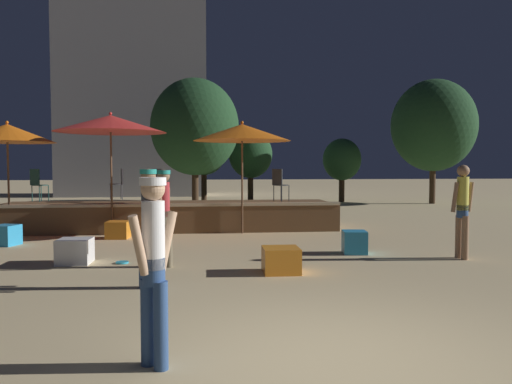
{
  "coord_description": "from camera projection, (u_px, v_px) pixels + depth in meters",
  "views": [
    {
      "loc": [
        -1.25,
        -4.37,
        1.79
      ],
      "look_at": [
        0.0,
        6.91,
        1.19
      ],
      "focal_mm": 35.0,
      "sensor_mm": 36.0,
      "label": 1
    }
  ],
  "objects": [
    {
      "name": "cube_seat_2",
      "position": [
        118.0,
        230.0,
        12.29
      ],
      "size": [
        0.57,
        0.57,
        0.42
      ],
      "rotation": [
        0.0,
        0.0,
        -0.09
      ],
      "color": "orange",
      "rests_on": "ground"
    },
    {
      "name": "person_0",
      "position": [
        462.0,
        207.0,
        9.54
      ],
      "size": [
        0.51,
        0.3,
        1.81
      ],
      "rotation": [
        0.0,
        0.0,
        4.9
      ],
      "color": "#997051",
      "rests_on": "ground"
    },
    {
      "name": "bistro_chair_3",
      "position": [
        119.0,
        181.0,
        14.7
      ],
      "size": [
        0.43,
        0.42,
        0.9
      ],
      "rotation": [
        0.0,
        0.0,
        4.99
      ],
      "color": "#47474C",
      "rests_on": "wooden_deck"
    },
    {
      "name": "cube_seat_4",
      "position": [
        6.0,
        235.0,
        11.2
      ],
      "size": [
        0.61,
        0.61,
        0.46
      ],
      "rotation": [
        0.0,
        0.0,
        -0.34
      ],
      "color": "#2D9EDB",
      "rests_on": "ground"
    },
    {
      "name": "patio_umbrella_2",
      "position": [
        7.0,
        133.0,
        12.66
      ],
      "size": [
        2.35,
        2.35,
        2.93
      ],
      "color": "brown",
      "rests_on": "ground"
    },
    {
      "name": "background_tree_0",
      "position": [
        434.0,
        126.0,
        23.4
      ],
      "size": [
        3.91,
        3.91,
        5.83
      ],
      "color": "#3D2B1C",
      "rests_on": "ground"
    },
    {
      "name": "bistro_chair_1",
      "position": [
        37.0,
        182.0,
        13.77
      ],
      "size": [
        0.47,
        0.47,
        0.9
      ],
      "rotation": [
        0.0,
        0.0,
        2.55
      ],
      "color": "#1E4C47",
      "rests_on": "wooden_deck"
    },
    {
      "name": "cube_seat_1",
      "position": [
        281.0,
        260.0,
        8.34
      ],
      "size": [
        0.61,
        0.61,
        0.42
      ],
      "rotation": [
        0.0,
        0.0,
        -0.01
      ],
      "color": "orange",
      "rests_on": "ground"
    },
    {
      "name": "cube_seat_0",
      "position": [
        354.0,
        242.0,
        10.17
      ],
      "size": [
        0.53,
        0.53,
        0.46
      ],
      "rotation": [
        0.0,
        0.0,
        -0.14
      ],
      "color": "#2D9EDB",
      "rests_on": "ground"
    },
    {
      "name": "frisbee_disc",
      "position": [
        122.0,
        262.0,
        9.14
      ],
      "size": [
        0.23,
        0.23,
        0.03
      ],
      "color": "#33B2D8",
      "rests_on": "ground"
    },
    {
      "name": "background_tree_2",
      "position": [
        250.0,
        154.0,
        24.6
      ],
      "size": [
        2.15,
        2.15,
        3.54
      ],
      "color": "#3D2B1C",
      "rests_on": "ground"
    },
    {
      "name": "background_tree_1",
      "position": [
        195.0,
        127.0,
        20.76
      ],
      "size": [
        3.67,
        3.67,
        5.42
      ],
      "color": "#3D2B1C",
      "rests_on": "ground"
    },
    {
      "name": "cube_seat_3",
      "position": [
        75.0,
        251.0,
        9.13
      ],
      "size": [
        0.59,
        0.59,
        0.45
      ],
      "rotation": [
        0.0,
        0.0,
        -0.02
      ],
      "color": "white",
      "rests_on": "ground"
    },
    {
      "name": "patio_umbrella_0",
      "position": [
        111.0,
        124.0,
        12.7
      ],
      "size": [
        2.82,
        2.82,
        3.16
      ],
      "color": "brown",
      "rests_on": "ground"
    },
    {
      "name": "patio_umbrella_1",
      "position": [
        242.0,
        133.0,
        13.07
      ],
      "size": [
        2.57,
        2.57,
        2.96
      ],
      "color": "brown",
      "rests_on": "ground"
    },
    {
      "name": "person_1",
      "position": [
        164.0,
        212.0,
        8.77
      ],
      "size": [
        0.29,
        0.46,
        1.72
      ],
      "rotation": [
        0.0,
        0.0,
        5.95
      ],
      "color": "#997051",
      "rests_on": "ground"
    },
    {
      "name": "person_4",
      "position": [
        149.0,
        221.0,
        7.26
      ],
      "size": [
        0.29,
        0.45,
        1.75
      ],
      "rotation": [
        0.0,
        0.0,
        0.27
      ],
      "color": "#2D4C7F",
      "rests_on": "ground"
    },
    {
      "name": "ground_plane",
      "position": [
        339.0,
        361.0,
        4.57
      ],
      "size": [
        120.0,
        120.0,
        0.0
      ],
      "primitive_type": "plane",
      "color": "#D1B784"
    },
    {
      "name": "bistro_chair_2",
      "position": [
        157.0,
        181.0,
        14.24
      ],
      "size": [
        0.44,
        0.44,
        0.9
      ],
      "rotation": [
        0.0,
        0.0,
        2.79
      ],
      "color": "#47474C",
      "rests_on": "wooden_deck"
    },
    {
      "name": "background_tree_3",
      "position": [
        204.0,
        150.0,
        25.18
      ],
      "size": [
        2.31,
        2.31,
        3.86
      ],
      "color": "#3D2B1C",
      "rests_on": "ground"
    },
    {
      "name": "bistro_chair_0",
      "position": [
        279.0,
        182.0,
        13.81
      ],
      "size": [
        0.48,
        0.48,
        0.9
      ],
      "rotation": [
        0.0,
        0.0,
        2.25
      ],
      "color": "#2D3338",
      "rests_on": "wooden_deck"
    },
    {
      "name": "person_3",
      "position": [
        154.0,
        261.0,
        4.38
      ],
      "size": [
        0.43,
        0.46,
        1.7
      ],
      "rotation": [
        0.0,
        0.0,
        5.54
      ],
      "color": "#2D4C7F",
      "rests_on": "ground"
    },
    {
      "name": "distant_building",
      "position": [
        134.0,
        75.0,
        29.9
      ],
      "size": [
        8.59,
        3.83,
        14.52
      ],
      "color": "gray",
      "rests_on": "ground"
    },
    {
      "name": "wooden_deck",
      "position": [
        169.0,
        216.0,
        14.22
      ],
      "size": [
        9.36,
        2.42,
        0.8
      ],
      "color": "brown",
      "rests_on": "ground"
    },
    {
      "name": "background_tree_4",
      "position": [
        342.0,
        160.0,
        24.55
      ],
      "size": [
        1.88,
        1.88,
        3.13
      ],
      "color": "#3D2B1C",
      "rests_on": "ground"
    }
  ]
}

